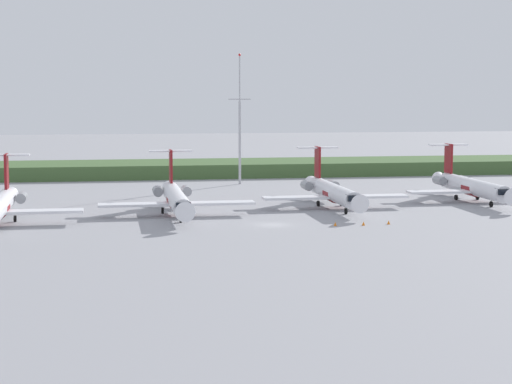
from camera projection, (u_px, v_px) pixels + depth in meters
ground_plane at (241, 199)px, 152.89m from camera, size 500.00×500.00×0.00m
grass_berm at (210, 168)px, 197.90m from camera, size 320.00×20.00×2.97m
regional_jet_second at (176, 198)px, 133.22m from camera, size 22.81×31.00×9.00m
regional_jet_third at (333, 191)px, 141.88m from camera, size 22.81×31.00×9.00m
regional_jet_fourth at (471, 186)px, 150.21m from camera, size 22.81×31.00×9.00m
antenna_mast at (240, 131)px, 177.59m from camera, size 4.40×0.50×25.59m
safety_cone_front_marker at (335, 224)px, 122.37m from camera, size 0.44×0.44×0.55m
safety_cone_mid_marker at (364, 223)px, 122.82m from camera, size 0.44×0.44×0.55m
safety_cone_rear_marker at (389, 222)px, 123.90m from camera, size 0.44×0.44×0.55m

